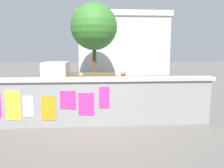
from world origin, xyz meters
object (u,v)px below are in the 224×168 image
person_bystander (123,87)px  motorcycle (154,96)px  bicycle_far (21,106)px  person_walking (81,89)px  tree_roadside (94,27)px  auto_rickshaw_truck (76,81)px  bicycle_near (146,87)px

person_bystander → motorcycle: bearing=19.0°
bicycle_far → person_bystander: bearing=7.0°
person_walking → tree_roadside: (0.51, 9.45, 3.19)m
person_walking → auto_rickshaw_truck: bearing=98.1°
motorcycle → person_bystander: person_bystander is taller
person_bystander → bicycle_near: bearing=63.6°
tree_roadside → auto_rickshaw_truck: bearing=-98.5°
tree_roadside → person_walking: bearing=-93.1°
auto_rickshaw_truck → tree_roadside: size_ratio=0.61×
motorcycle → bicycle_near: size_ratio=1.11×
auto_rickshaw_truck → motorcycle: (3.52, -2.12, -0.44)m
tree_roadside → person_bystander: bearing=-82.7°
auto_rickshaw_truck → bicycle_far: (-1.84, -3.09, -0.54)m
person_walking → tree_roadside: 9.99m
motorcycle → bicycle_far: (-5.36, -0.97, -0.10)m
auto_rickshaw_truck → tree_roadside: (0.95, 6.36, 3.28)m
bicycle_near → person_bystander: (-1.70, -3.42, 0.62)m
auto_rickshaw_truck → person_bystander: 3.35m
bicycle_far → person_walking: size_ratio=1.05×
bicycle_near → person_bystander: bearing=-116.4°
auto_rickshaw_truck → bicycle_near: auto_rickshaw_truck is taller
bicycle_near → bicycle_far: same height
bicycle_near → person_walking: 5.19m
tree_roadside → bicycle_near: bearing=-62.8°
person_walking → motorcycle: bearing=17.6°
motorcycle → tree_roadside: 9.60m
person_walking → person_bystander: (1.66, 0.49, 0.00)m
person_walking → person_bystander: 1.73m
motorcycle → person_bystander: (-1.42, -0.49, 0.52)m
auto_rickshaw_truck → person_bystander: bearing=-51.1°
bicycle_near → tree_roadside: size_ratio=0.29×
bicycle_far → person_walking: person_walking is taller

